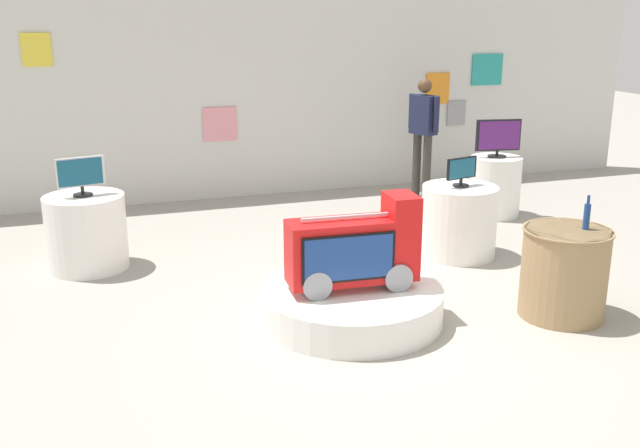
% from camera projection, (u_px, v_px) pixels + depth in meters
% --- Properties ---
extents(ground_plane, '(30.00, 30.00, 0.00)m').
position_uv_depth(ground_plane, '(388.00, 327.00, 6.26)').
color(ground_plane, '#9E998E').
extents(back_wall_display, '(12.55, 0.13, 2.86)m').
position_uv_depth(back_wall_display, '(251.00, 97.00, 10.35)').
color(back_wall_display, silver).
rests_on(back_wall_display, ground).
extents(main_display_pedestal, '(1.60, 1.60, 0.29)m').
position_uv_depth(main_display_pedestal, '(352.00, 304.00, 6.37)').
color(main_display_pedestal, white).
rests_on(main_display_pedestal, ground).
extents(novelty_firetruck_tv, '(1.14, 0.47, 0.81)m').
position_uv_depth(novelty_firetruck_tv, '(355.00, 252.00, 6.23)').
color(novelty_firetruck_tv, gray).
rests_on(novelty_firetruck_tv, main_display_pedestal).
extents(display_pedestal_left_rear, '(0.83, 0.83, 0.79)m').
position_uv_depth(display_pedestal_left_rear, '(87.00, 232.00, 7.59)').
color(display_pedestal_left_rear, white).
rests_on(display_pedestal_left_rear, ground).
extents(tv_on_left_rear, '(0.48, 0.20, 0.40)m').
position_uv_depth(tv_on_left_rear, '(81.00, 174.00, 7.42)').
color(tv_on_left_rear, black).
rests_on(tv_on_left_rear, display_pedestal_left_rear).
extents(display_pedestal_center_rear, '(0.82, 0.82, 0.79)m').
position_uv_depth(display_pedestal_center_rear, '(459.00, 221.00, 7.99)').
color(display_pedestal_center_rear, white).
rests_on(display_pedestal_center_rear, ground).
extents(tv_on_center_rear, '(0.39, 0.18, 0.32)m').
position_uv_depth(tv_on_center_rear, '(462.00, 171.00, 7.82)').
color(tv_on_center_rear, black).
rests_on(tv_on_center_rear, display_pedestal_center_rear).
extents(display_pedestal_right_rear, '(0.67, 0.67, 0.79)m').
position_uv_depth(display_pedestal_right_rear, '(495.00, 186.00, 9.57)').
color(display_pedestal_right_rear, white).
rests_on(display_pedestal_right_rear, ground).
extents(tv_on_right_rear, '(0.60, 0.24, 0.49)m').
position_uv_depth(tv_on_right_rear, '(498.00, 137.00, 9.38)').
color(tv_on_right_rear, black).
rests_on(tv_on_right_rear, display_pedestal_right_rear).
extents(side_table_round, '(0.77, 0.77, 0.80)m').
position_uv_depth(side_table_round, '(564.00, 272.00, 6.38)').
color(side_table_round, '#9E7F56').
rests_on(side_table_round, ground).
extents(bottle_on_side_table, '(0.06, 0.06, 0.30)m').
position_uv_depth(bottle_on_side_table, '(587.00, 216.00, 6.24)').
color(bottle_on_side_table, navy).
rests_on(bottle_on_side_table, side_table_round).
extents(shopper_browsing_near_truck, '(0.32, 0.53, 1.71)m').
position_uv_depth(shopper_browsing_near_truck, '(423.00, 129.00, 10.31)').
color(shopper_browsing_near_truck, '#38332D').
rests_on(shopper_browsing_near_truck, ground).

